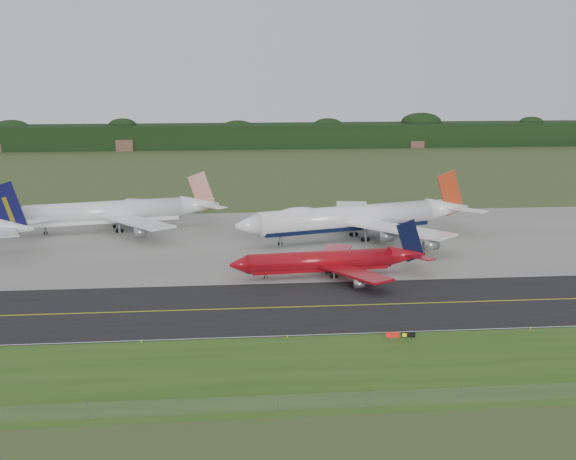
{
  "coord_description": "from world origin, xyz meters",
  "views": [
    {
      "loc": [
        -14.18,
        -143.39,
        43.9
      ],
      "look_at": [
        2.23,
        22.0,
        8.9
      ],
      "focal_mm": 50.0,
      "sensor_mm": 36.0,
      "label": 1
    }
  ],
  "objects_px": {
    "jet_ba_747": "(355,218)",
    "jet_star_tail": "(117,212)",
    "taxiway_sign": "(400,335)",
    "jet_red_737": "(331,261)"
  },
  "relations": [
    {
      "from": "taxiway_sign",
      "to": "jet_red_737",
      "type": "bearing_deg",
      "value": 96.95
    },
    {
      "from": "jet_star_tail",
      "to": "taxiway_sign",
      "type": "relative_size",
      "value": 11.78
    },
    {
      "from": "jet_ba_747",
      "to": "jet_red_737",
      "type": "relative_size",
      "value": 1.51
    },
    {
      "from": "jet_ba_747",
      "to": "taxiway_sign",
      "type": "distance_m",
      "value": 75.43
    },
    {
      "from": "jet_red_737",
      "to": "taxiway_sign",
      "type": "height_order",
      "value": "jet_red_737"
    },
    {
      "from": "jet_ba_747",
      "to": "taxiway_sign",
      "type": "xyz_separation_m",
      "value": [
        -6.22,
        -75.05,
        -4.44
      ]
    },
    {
      "from": "jet_ba_747",
      "to": "jet_star_tail",
      "type": "height_order",
      "value": "jet_ba_747"
    },
    {
      "from": "jet_ba_747",
      "to": "jet_red_737",
      "type": "height_order",
      "value": "jet_ba_747"
    },
    {
      "from": "jet_red_737",
      "to": "taxiway_sign",
      "type": "relative_size",
      "value": 8.93
    },
    {
      "from": "jet_star_tail",
      "to": "taxiway_sign",
      "type": "distance_m",
      "value": 107.12
    }
  ]
}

